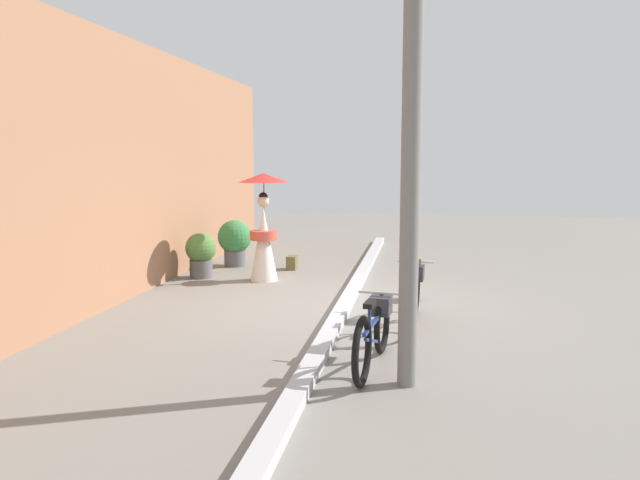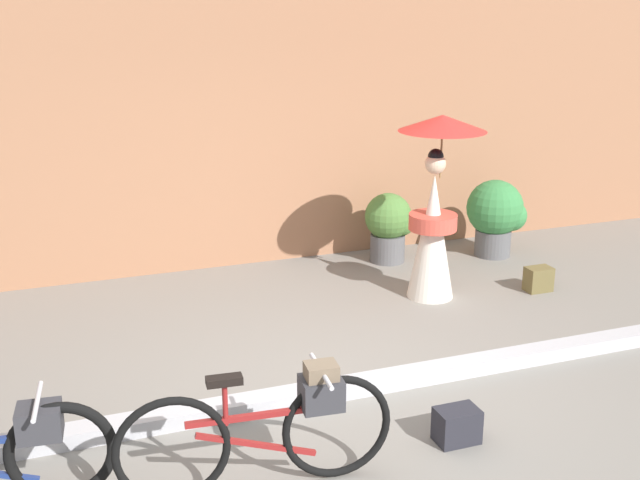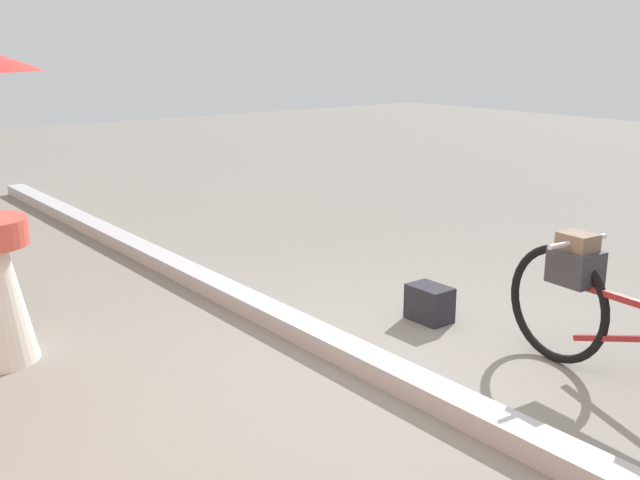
{
  "view_description": "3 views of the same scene",
  "coord_description": "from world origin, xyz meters",
  "views": [
    {
      "loc": [
        -8.71,
        -1.07,
        2.14
      ],
      "look_at": [
        -0.13,
        0.37,
        0.98
      ],
      "focal_mm": 34.66,
      "sensor_mm": 36.0,
      "label": 1
    },
    {
      "loc": [
        -2.06,
        -5.18,
        3.03
      ],
      "look_at": [
        -0.02,
        0.38,
        1.17
      ],
      "focal_mm": 44.61,
      "sensor_mm": 36.0,
      "label": 2
    },
    {
      "loc": [
        -2.88,
        2.72,
        1.87
      ],
      "look_at": [
        0.23,
        0.31,
        0.84
      ],
      "focal_mm": 42.12,
      "sensor_mm": 36.0,
      "label": 3
    }
  ],
  "objects": [
    {
      "name": "ground_plane",
      "position": [
        0.0,
        0.0,
        0.0
      ],
      "size": [
        30.0,
        30.0,
        0.0
      ],
      "primitive_type": "plane",
      "color": "gray"
    },
    {
      "name": "building_wall",
      "position": [
        0.0,
        3.52,
        1.96
      ],
      "size": [
        14.0,
        0.4,
        3.93
      ],
      "primitive_type": "cube",
      "color": "#9E6B4C",
      "rests_on": "ground_plane"
    },
    {
      "name": "sidewalk_curb",
      "position": [
        0.0,
        0.0,
        0.06
      ],
      "size": [
        14.0,
        0.2,
        0.12
      ],
      "primitive_type": "cube",
      "color": "#B2B2B7",
      "rests_on": "ground_plane"
    },
    {
      "name": "bicycle_near_officer",
      "position": [
        -2.54,
        -0.6,
        0.38
      ],
      "size": [
        1.72,
        0.48,
        0.74
      ],
      "color": "black",
      "rests_on": "ground_plane"
    },
    {
      "name": "bicycle_far_side",
      "position": [
        -0.84,
        -0.96,
        0.44
      ],
      "size": [
        1.77,
        0.48,
        0.82
      ],
      "color": "black",
      "rests_on": "ground_plane"
    },
    {
      "name": "person_with_parasol",
      "position": [
        1.68,
        1.67,
        0.98
      ],
      "size": [
        0.87,
        0.87,
        1.88
      ],
      "color": "silver",
      "rests_on": "ground_plane"
    },
    {
      "name": "potted_plant_by_door",
      "position": [
        1.74,
        2.84,
        0.45
      ],
      "size": [
        0.56,
        0.54,
        0.81
      ],
      "color": "#59595B",
      "rests_on": "ground_plane"
    },
    {
      "name": "potted_plant_small",
      "position": [
        3.02,
        2.6,
        0.51
      ],
      "size": [
        0.68,
        0.67,
        0.92
      ],
      "color": "#59595B",
      "rests_on": "ground_plane"
    },
    {
      "name": "backpack_on_pavement",
      "position": [
        0.53,
        -0.9,
        0.13
      ],
      "size": [
        0.3,
        0.21,
        0.25
      ],
      "color": "#26262D",
      "rests_on": "ground_plane"
    },
    {
      "name": "backpack_spare",
      "position": [
        2.81,
        1.41,
        0.14
      ],
      "size": [
        0.27,
        0.18,
        0.26
      ],
      "color": "brown",
      "rests_on": "ground_plane"
    },
    {
      "name": "utility_pole",
      "position": [
        -3.02,
        -0.95,
        2.4
      ],
      "size": [
        0.18,
        0.18,
        4.8
      ],
      "primitive_type": "cylinder",
      "color": "slate",
      "rests_on": "ground_plane"
    }
  ]
}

